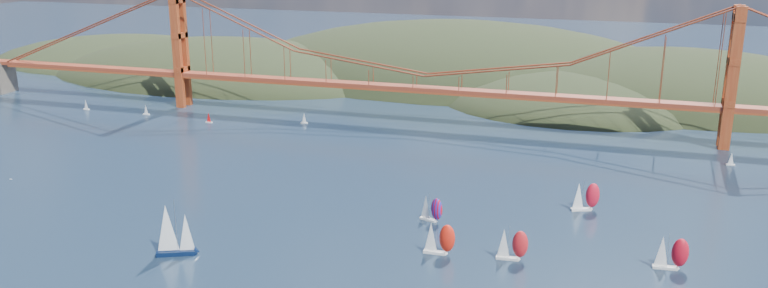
% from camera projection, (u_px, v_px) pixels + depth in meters
% --- Properties ---
extents(headlands, '(725.00, 225.00, 96.00)m').
position_uv_depth(headlands, '(549.00, 109.00, 407.90)').
color(headlands, black).
rests_on(headlands, ground).
extents(bridge, '(552.00, 12.00, 55.00)m').
position_uv_depth(bridge, '(423.00, 51.00, 318.71)').
color(bridge, maroon).
rests_on(bridge, ground).
extents(sloop_navy, '(10.66, 8.30, 15.55)m').
position_uv_depth(sloop_navy, '(173.00, 230.00, 194.51)').
color(sloop_navy, '#081532').
rests_on(sloop_navy, ground).
extents(racer_0, '(8.38, 3.42, 9.63)m').
position_uv_depth(racer_0, '(439.00, 238.00, 195.65)').
color(racer_0, silver).
rests_on(racer_0, ground).
extents(racer_1, '(8.18, 3.52, 9.29)m').
position_uv_depth(racer_1, '(512.00, 244.00, 192.26)').
color(racer_1, silver).
rests_on(racer_1, ground).
extents(racer_2, '(8.46, 3.69, 9.60)m').
position_uv_depth(racer_2, '(671.00, 252.00, 186.90)').
color(racer_2, silver).
rests_on(racer_2, ground).
extents(racer_3, '(8.75, 5.85, 9.78)m').
position_uv_depth(racer_3, '(585.00, 196.00, 226.09)').
color(racer_3, white).
rests_on(racer_3, ground).
extents(racer_rwb, '(7.58, 4.77, 8.48)m').
position_uv_depth(racer_rwb, '(431.00, 208.00, 217.98)').
color(racer_rwb, white).
rests_on(racer_rwb, ground).
extents(distant_boat_0, '(3.00, 2.00, 4.70)m').
position_uv_depth(distant_boat_0, '(86.00, 105.00, 353.14)').
color(distant_boat_0, silver).
rests_on(distant_boat_0, ground).
extents(distant_boat_1, '(3.00, 2.00, 4.70)m').
position_uv_depth(distant_boat_1, '(146.00, 110.00, 343.55)').
color(distant_boat_1, silver).
rests_on(distant_boat_1, ground).
extents(distant_boat_2, '(3.00, 2.00, 4.70)m').
position_uv_depth(distant_boat_2, '(209.00, 117.00, 329.33)').
color(distant_boat_2, silver).
rests_on(distant_boat_2, ground).
extents(distant_boat_3, '(3.00, 2.00, 4.70)m').
position_uv_depth(distant_boat_3, '(304.00, 118.00, 328.36)').
color(distant_boat_3, silver).
rests_on(distant_boat_3, ground).
extents(distant_boat_4, '(3.00, 2.00, 4.70)m').
position_uv_depth(distant_boat_4, '(731.00, 159.00, 269.88)').
color(distant_boat_4, silver).
rests_on(distant_boat_4, ground).
extents(gull, '(0.90, 0.25, 0.17)m').
position_uv_depth(gull, '(11.00, 179.00, 194.22)').
color(gull, white).
rests_on(gull, ground).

